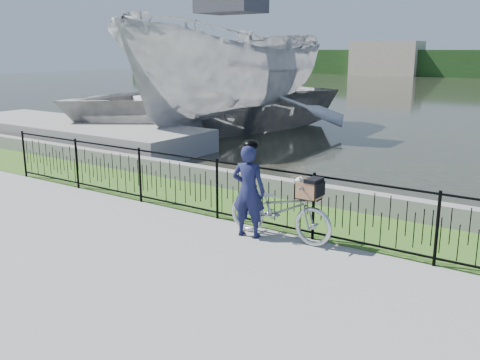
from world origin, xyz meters
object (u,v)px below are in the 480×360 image
Objects in this scene: dock at (74,133)px; cyclist at (249,189)px; bicycle_rig at (280,209)px; boat_far at (201,100)px; boat_near at (231,76)px.

cyclist is (10.02, -4.37, 0.48)m from dock.
bicycle_rig is 12.57m from boat_far.
boat_far is at bearing 171.25° from boat_near.
boat_near is at bearing 126.97° from cyclist.
bicycle_rig is at bearing 22.99° from cyclist.
boat_near reaches higher than cyclist.
cyclist is 12.37m from boat_far.
dock is at bearing -126.21° from boat_near.
cyclist is at bearing -53.03° from boat_near.
boat_far reaches higher than bicycle_rig.
dock is 0.74× the size of boat_far.
boat_near is (-6.70, 8.90, 1.34)m from cyclist.
boat_near is at bearing 129.62° from bicycle_rig.
dock is 0.93× the size of boat_near.
dock is at bearing -109.66° from boat_far.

